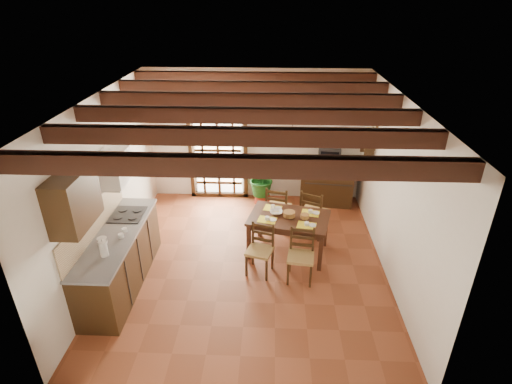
# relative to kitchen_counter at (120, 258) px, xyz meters

# --- Properties ---
(ground_plane) EXTENTS (5.00, 5.00, 0.00)m
(ground_plane) POSITION_rel_kitchen_counter_xyz_m (1.96, 0.60, -0.47)
(ground_plane) COLOR brown
(room_shell) EXTENTS (4.52, 5.02, 2.81)m
(room_shell) POSITION_rel_kitchen_counter_xyz_m (1.96, 0.60, 1.34)
(room_shell) COLOR silver
(room_shell) RESTS_ON ground_plane
(ceiling_beams) EXTENTS (4.50, 4.34, 0.20)m
(ceiling_beams) POSITION_rel_kitchen_counter_xyz_m (1.96, 0.60, 2.22)
(ceiling_beams) COLOR black
(ceiling_beams) RESTS_ON room_shell
(french_door) EXTENTS (1.26, 0.11, 2.32)m
(french_door) POSITION_rel_kitchen_counter_xyz_m (1.16, 3.05, 0.70)
(french_door) COLOR white
(french_door) RESTS_ON ground_plane
(kitchen_counter) EXTENTS (0.64, 2.25, 1.38)m
(kitchen_counter) POSITION_rel_kitchen_counter_xyz_m (0.00, 0.00, 0.00)
(kitchen_counter) COLOR #301F0F
(kitchen_counter) RESTS_ON ground_plane
(upper_cabinet) EXTENTS (0.35, 0.80, 0.70)m
(upper_cabinet) POSITION_rel_kitchen_counter_xyz_m (-0.12, -0.70, 1.38)
(upper_cabinet) COLOR #301F0F
(upper_cabinet) RESTS_ON room_shell
(range_hood) EXTENTS (0.38, 0.60, 0.54)m
(range_hood) POSITION_rel_kitchen_counter_xyz_m (-0.09, 0.55, 1.26)
(range_hood) COLOR white
(range_hood) RESTS_ON room_shell
(counter_items) EXTENTS (0.50, 1.43, 0.25)m
(counter_items) POSITION_rel_kitchen_counter_xyz_m (0.00, 0.09, 0.49)
(counter_items) COLOR black
(counter_items) RESTS_ON kitchen_counter
(dining_table) EXTENTS (1.48, 1.13, 0.72)m
(dining_table) POSITION_rel_kitchen_counter_xyz_m (2.62, 0.95, 0.15)
(dining_table) COLOR #381D12
(dining_table) RESTS_ON ground_plane
(chair_near_left) EXTENTS (0.49, 0.47, 0.86)m
(chair_near_left) POSITION_rel_kitchen_counter_xyz_m (2.15, 0.36, -0.20)
(chair_near_left) COLOR #A28145
(chair_near_left) RESTS_ON ground_plane
(chair_near_right) EXTENTS (0.45, 0.43, 0.88)m
(chair_near_right) POSITION_rel_kitchen_counter_xyz_m (2.79, 0.21, -0.20)
(chair_near_right) COLOR #A28145
(chair_near_right) RESTS_ON ground_plane
(chair_far_left) EXTENTS (0.53, 0.51, 0.94)m
(chair_far_left) POSITION_rel_kitchen_counter_xyz_m (2.45, 1.68, -0.18)
(chair_far_left) COLOR #A28145
(chair_far_left) RESTS_ON ground_plane
(chair_far_right) EXTENTS (0.57, 0.56, 0.95)m
(chair_far_right) POSITION_rel_kitchen_counter_xyz_m (3.09, 1.53, -0.17)
(chair_far_right) COLOR #A28145
(chair_far_right) RESTS_ON ground_plane
(table_setting) EXTENTS (0.97, 0.64, 0.09)m
(table_setting) POSITION_rel_kitchen_counter_xyz_m (2.62, 0.95, 0.25)
(table_setting) COLOR yellow
(table_setting) RESTS_ON dining_table
(table_bowl) EXTENTS (0.22, 0.22, 0.05)m
(table_bowl) POSITION_rel_kitchen_counter_xyz_m (2.40, 1.05, 0.27)
(table_bowl) COLOR white
(table_bowl) RESTS_ON dining_table
(sideboard) EXTENTS (1.14, 0.60, 0.93)m
(sideboard) POSITION_rel_kitchen_counter_xyz_m (3.49, 2.83, -0.01)
(sideboard) COLOR #301F0F
(sideboard) RESTS_ON ground_plane
(crt_tv) EXTENTS (0.48, 0.45, 0.38)m
(crt_tv) POSITION_rel_kitchen_counter_xyz_m (3.49, 2.82, 0.64)
(crt_tv) COLOR black
(crt_tv) RESTS_ON sideboard
(fuse_box) EXTENTS (0.25, 0.03, 0.32)m
(fuse_box) POSITION_rel_kitchen_counter_xyz_m (3.46, 3.08, 1.28)
(fuse_box) COLOR white
(fuse_box) RESTS_ON room_shell
(plant_pot) EXTENTS (0.39, 0.39, 0.24)m
(plant_pot) POSITION_rel_kitchen_counter_xyz_m (2.13, 2.77, -0.36)
(plant_pot) COLOR maroon
(plant_pot) RESTS_ON ground_plane
(potted_plant) EXTENTS (2.22, 2.02, 2.11)m
(potted_plant) POSITION_rel_kitchen_counter_xyz_m (2.13, 2.77, 0.10)
(potted_plant) COLOR #144C19
(potted_plant) RESTS_ON ground_plane
(wall_shelf) EXTENTS (0.20, 0.42, 0.20)m
(wall_shelf) POSITION_rel_kitchen_counter_xyz_m (4.10, 2.20, 1.04)
(wall_shelf) COLOR #301F0F
(wall_shelf) RESTS_ON room_shell
(shelf_vase) EXTENTS (0.15, 0.15, 0.15)m
(shelf_vase) POSITION_rel_kitchen_counter_xyz_m (4.10, 2.20, 1.18)
(shelf_vase) COLOR #B2BFB2
(shelf_vase) RESTS_ON wall_shelf
(shelf_flowers) EXTENTS (0.14, 0.14, 0.36)m
(shelf_flowers) POSITION_rel_kitchen_counter_xyz_m (4.10, 2.20, 1.38)
(shelf_flowers) COLOR yellow
(shelf_flowers) RESTS_ON shelf_vase
(framed_picture) EXTENTS (0.03, 0.32, 0.32)m
(framed_picture) POSITION_rel_kitchen_counter_xyz_m (4.18, 2.20, 1.58)
(framed_picture) COLOR brown
(framed_picture) RESTS_ON room_shell
(pendant_lamp) EXTENTS (0.36, 0.36, 0.84)m
(pendant_lamp) POSITION_rel_kitchen_counter_xyz_m (2.62, 1.05, 1.60)
(pendant_lamp) COLOR black
(pendant_lamp) RESTS_ON room_shell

